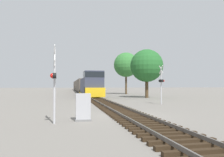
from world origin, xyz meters
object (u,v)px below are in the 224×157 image
crossing_signal_far (161,82)px  relay_cabinet (83,107)px  crossing_signal_near (54,79)px  tree_far_right (147,66)px  freight_train (81,86)px  tree_mid_background (126,65)px

crossing_signal_far → relay_cabinet: crossing_signal_far is taller
crossing_signal_near → crossing_signal_far: 15.05m
crossing_signal_near → tree_far_right: (13.76, 22.82, 2.98)m
tree_far_right → crossing_signal_far: bearing=-103.1°
freight_train → crossing_signal_far: bearing=-83.2°
tree_mid_background → crossing_signal_near: bearing=-110.4°
freight_train → crossing_signal_far: 51.52m
freight_train → crossing_signal_near: bearing=-94.4°
crossing_signal_near → crossing_signal_far: (10.88, 10.40, 0.04)m
tree_mid_background → tree_far_right: bearing=-92.4°
freight_train → relay_cabinet: bearing=-92.9°
tree_far_right → crossing_signal_near: bearing=-121.1°
relay_cabinet → tree_mid_background: tree_mid_background is taller
crossing_signal_far → tree_mid_background: 29.05m
crossing_signal_far → crossing_signal_near: bearing=134.5°
crossing_signal_far → tree_mid_background: (3.56, 28.46, 4.61)m
crossing_signal_near → tree_mid_background: (14.43, 38.86, 4.65)m
freight_train → tree_mid_background: 25.20m
tree_mid_background → crossing_signal_far: bearing=-97.1°
tree_mid_background → relay_cabinet: bearing=-108.6°
crossing_signal_near → tree_far_right: 26.81m
relay_cabinet → crossing_signal_near: bearing=-155.8°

